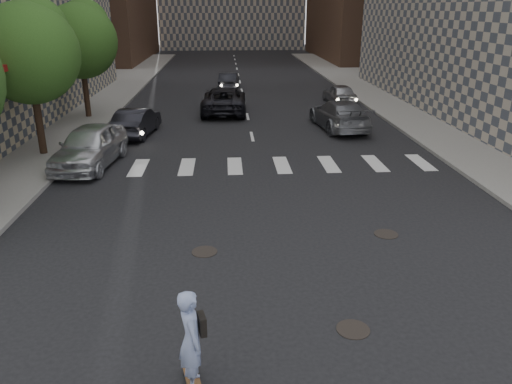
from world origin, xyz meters
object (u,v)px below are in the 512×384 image
tree_c (81,37)px  traffic_car_d (340,94)px  traffic_car_e (229,81)px  tree_b (30,48)px  traffic_car_c (224,100)px  skateboarder (192,339)px  silver_sedan (90,146)px  traffic_car_a (136,122)px  traffic_car_b (339,115)px

tree_c → traffic_car_d: (15.95, 3.75, -3.96)m
tree_c → traffic_car_e: tree_c is taller
tree_b → traffic_car_c: size_ratio=1.15×
tree_c → traffic_car_e: (8.45, 10.55, -3.98)m
skateboarder → traffic_car_c: size_ratio=0.34×
tree_b → traffic_car_c: tree_b is taller
tree_b → silver_sedan: size_ratio=1.31×
tree_c → traffic_car_d: 16.86m
traffic_car_a → traffic_car_b: 10.79m
skateboarder → silver_sedan: skateboarder is taller
traffic_car_b → traffic_car_e: bearing=-73.6°
silver_sedan → traffic_car_e: 21.17m
traffic_car_a → skateboarder: bearing=109.1°
traffic_car_b → tree_c: bearing=-20.4°
traffic_car_a → tree_b: bearing=51.9°
traffic_car_c → skateboarder: bearing=90.5°
skateboarder → silver_sedan: (-5.00, 13.38, -0.17)m
traffic_car_b → traffic_car_d: bearing=-108.6°
traffic_car_e → traffic_car_d: bearing=142.5°
traffic_car_d → tree_c: bearing=10.2°
traffic_car_a → traffic_car_e: (4.93, 15.07, -0.05)m
tree_b → skateboarder: bearing=-63.8°
traffic_car_b → traffic_car_c: traffic_car_c is taller
traffic_car_c → traffic_car_b: bearing=144.6°
silver_sedan → tree_b: bearing=151.2°
silver_sedan → traffic_car_a: (1.06, 5.24, -0.14)m
traffic_car_a → traffic_car_b: (10.76, 0.82, 0.07)m
tree_b → silver_sedan: 4.84m
silver_sedan → traffic_car_e: silver_sedan is taller
traffic_car_d → traffic_car_e: bearing=-45.2°
tree_b → silver_sedan: bearing=-35.6°
traffic_car_a → traffic_car_c: (4.53, 5.57, 0.08)m
tree_b → traffic_car_e: 20.77m
tree_c → silver_sedan: tree_c is taller
traffic_car_c → traffic_car_e: (0.40, 9.50, -0.13)m
traffic_car_d → skateboarder: bearing=69.4°
traffic_car_b → silver_sedan: bearing=21.2°
tree_c → skateboarder: bearing=-72.1°
traffic_car_b → traffic_car_c: size_ratio=0.94×
skateboarder → traffic_car_c: skateboarder is taller
traffic_car_b → traffic_car_e: 15.39m
tree_b → skateboarder: size_ratio=3.35×
tree_b → silver_sedan: tree_b is taller
silver_sedan → traffic_car_e: bearing=80.3°
traffic_car_a → traffic_car_d: (12.44, 8.27, -0.03)m
skateboarder → traffic_car_d: 28.20m
skateboarder → traffic_car_d: bearing=58.7°
traffic_car_b → traffic_car_d: traffic_car_b is taller
traffic_car_d → traffic_car_c: bearing=15.8°
skateboarder → traffic_car_a: skateboarder is taller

